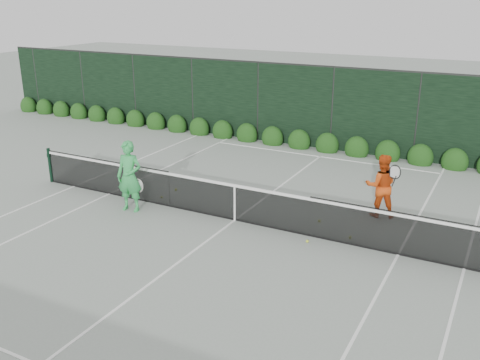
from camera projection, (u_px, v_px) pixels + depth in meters
The scene contains 8 objects.
ground at pixel (235, 220), 13.65m from camera, with size 80.00×80.00×0.00m, color gray.
tennis_net at pixel (234, 201), 13.48m from camera, with size 12.90×0.10×1.07m.
player_woman at pixel (129, 176), 14.00m from camera, with size 0.76×0.57×1.90m.
player_man at pixel (381, 186), 13.67m from camera, with size 0.99×0.88×1.66m.
court_lines at pixel (235, 220), 13.64m from camera, with size 11.03×23.83×0.01m.
windscreen_fence at pixel (172, 199), 10.88m from camera, with size 32.00×21.07×3.06m.
hedge_row at pixel (327, 145), 19.55m from camera, with size 31.66×0.65×0.94m.
tennis_balls at pixel (256, 215), 13.88m from camera, with size 5.58×1.54×0.07m.
Camera 1 is at (5.95, -11.04, 5.47)m, focal length 40.00 mm.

